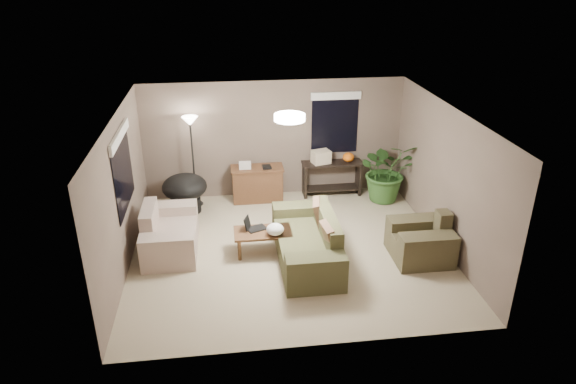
{
  "coord_description": "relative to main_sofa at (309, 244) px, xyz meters",
  "views": [
    {
      "loc": [
        -1.04,
        -7.83,
        4.72
      ],
      "look_at": [
        0.0,
        0.2,
        1.05
      ],
      "focal_mm": 32.0,
      "sensor_mm": 36.0,
      "label": 1
    }
  ],
  "objects": [
    {
      "name": "pumpkin",
      "position": [
        1.29,
        2.59,
        0.55
      ],
      "size": [
        0.29,
        0.29,
        0.2
      ],
      "primitive_type": "ellipsoid",
      "rotation": [
        0.0,
        0.0,
        0.24
      ],
      "color": "orange",
      "rests_on": "console_table"
    },
    {
      "name": "main_sofa",
      "position": [
        0.0,
        0.0,
        0.0
      ],
      "size": [
        0.95,
        2.2,
        0.85
      ],
      "color": "#454529",
      "rests_on": "ground"
    },
    {
      "name": "room_shell",
      "position": [
        -0.29,
        0.32,
        0.96
      ],
      "size": [
        5.5,
        5.5,
        5.5
      ],
      "color": "tan",
      "rests_on": "ground"
    },
    {
      "name": "papasan_chair",
      "position": [
        -2.19,
        2.13,
        0.17
      ],
      "size": [
        0.95,
        0.95,
        0.8
      ],
      "color": "black",
      "rests_on": "ground"
    },
    {
      "name": "ceiling_fixture",
      "position": [
        -0.29,
        0.32,
        2.15
      ],
      "size": [
        0.5,
        0.5,
        0.1
      ],
      "primitive_type": "cylinder",
      "color": "white",
      "rests_on": "room_shell"
    },
    {
      "name": "cat_scratching_post",
      "position": [
        2.19,
        0.31,
        -0.08
      ],
      "size": [
        0.32,
        0.32,
        0.5
      ],
      "color": "tan",
      "rests_on": "ground"
    },
    {
      "name": "laptop",
      "position": [
        -0.93,
        0.41,
        0.19
      ],
      "size": [
        0.43,
        0.34,
        0.24
      ],
      "color": "black",
      "rests_on": "coffee_table"
    },
    {
      "name": "throw_pillows",
      "position": [
        0.26,
        0.0,
        0.36
      ],
      "size": [
        0.31,
        1.38,
        0.47
      ],
      "color": "#8C7251",
      "rests_on": "main_sofa"
    },
    {
      "name": "desk_papers",
      "position": [
        -0.85,
        2.49,
        0.51
      ],
      "size": [
        0.68,
        0.27,
        0.12
      ],
      "color": "silver",
      "rests_on": "desk"
    },
    {
      "name": "window_left",
      "position": [
        -3.02,
        0.62,
        1.49
      ],
      "size": [
        0.05,
        1.56,
        1.33
      ],
      "color": "black",
      "rests_on": "room_shell"
    },
    {
      "name": "plastic_bag",
      "position": [
        -0.56,
        0.16,
        0.23
      ],
      "size": [
        0.37,
        0.35,
        0.21
      ],
      "primitive_type": "ellipsoid",
      "rotation": [
        0.0,
        0.0,
        0.3
      ],
      "color": "white",
      "rests_on": "coffee_table"
    },
    {
      "name": "armchair",
      "position": [
        1.93,
        -0.19,
        0.0
      ],
      "size": [
        0.95,
        1.0,
        0.85
      ],
      "color": "brown",
      "rests_on": "ground"
    },
    {
      "name": "houseplant",
      "position": [
        2.03,
        2.17,
        0.23
      ],
      "size": [
        1.2,
        1.34,
        1.04
      ],
      "primitive_type": "imported",
      "color": "#2D5923",
      "rests_on": "ground"
    },
    {
      "name": "console_table",
      "position": [
        0.94,
        2.59,
        0.14
      ],
      "size": [
        1.3,
        0.4,
        0.75
      ],
      "color": "black",
      "rests_on": "ground"
    },
    {
      "name": "window_back",
      "position": [
        1.01,
        2.79,
        1.49
      ],
      "size": [
        1.06,
        0.05,
        1.33
      ],
      "color": "black",
      "rests_on": "room_shell"
    },
    {
      "name": "floor_lamp",
      "position": [
        -2.0,
        2.45,
        1.3
      ],
      "size": [
        0.32,
        0.32,
        1.91
      ],
      "color": "black",
      "rests_on": "ground"
    },
    {
      "name": "loveseat",
      "position": [
        -2.4,
        0.64,
        0.0
      ],
      "size": [
        0.9,
        1.6,
        0.85
      ],
      "color": "beige",
      "rests_on": "ground"
    },
    {
      "name": "desk",
      "position": [
        -0.69,
        2.5,
        0.08
      ],
      "size": [
        1.1,
        0.5,
        0.75
      ],
      "color": "brown",
      "rests_on": "ground"
    },
    {
      "name": "cardboard_box",
      "position": [
        0.69,
        2.59,
        0.59
      ],
      "size": [
        0.43,
        0.36,
        0.28
      ],
      "primitive_type": "cube",
      "rotation": [
        0.0,
        0.0,
        0.26
      ],
      "color": "beige",
      "rests_on": "console_table"
    },
    {
      "name": "coffee_table",
      "position": [
        -0.76,
        0.31,
        0.06
      ],
      "size": [
        1.0,
        0.55,
        0.42
      ],
      "color": "brown",
      "rests_on": "ground"
    }
  ]
}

